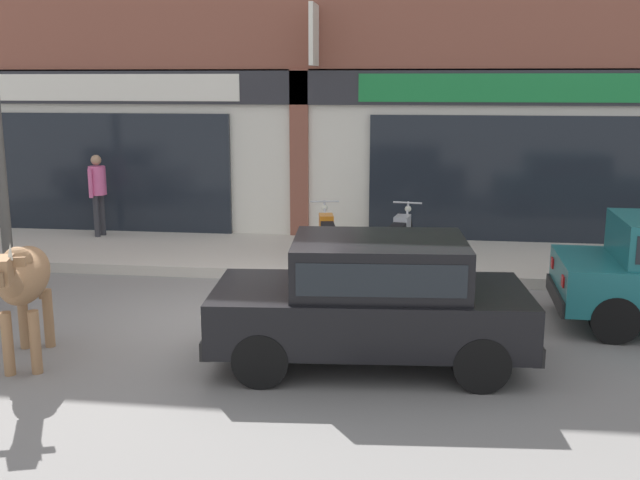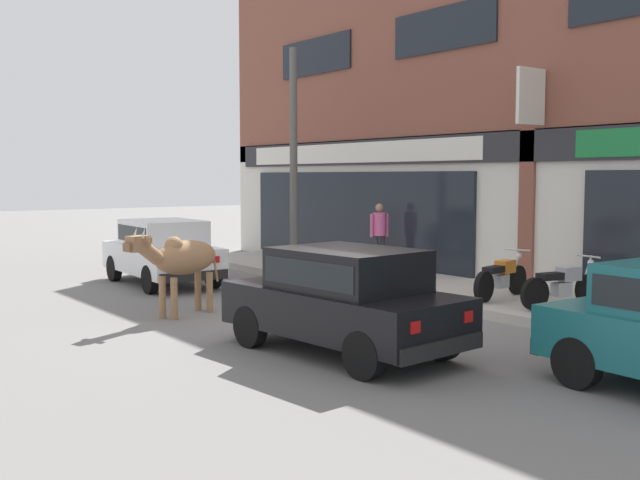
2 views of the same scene
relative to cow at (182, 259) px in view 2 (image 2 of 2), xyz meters
name	(u,v)px [view 2 (image 2 of 2)]	position (x,y,z in m)	size (l,w,h in m)	color
ground_plane	(333,322)	(2.04, 1.75, -1.01)	(90.00, 90.00, 0.00)	slate
sidewalk	(479,296)	(2.04, 5.39, -0.92)	(19.00, 2.89, 0.17)	#B7AFA3
shop_building	(539,70)	(2.04, 7.09, 3.60)	(23.00, 1.40, 9.63)	brown
cow	(182,259)	(0.00, 0.00, 0.00)	(1.00, 2.08, 1.61)	#936B47
car_0	(344,295)	(3.90, 0.50, -0.19)	(3.71, 1.88, 1.46)	black
car_1	(162,249)	(-3.70, 1.35, -0.19)	(3.68, 1.80, 1.46)	black
motorcycle_0	(501,278)	(2.79, 5.13, -0.45)	(0.59, 1.80, 0.88)	black
motorcycle_1	(563,285)	(4.08, 5.19, -0.45)	(0.60, 1.80, 0.88)	black
pedestrian	(379,229)	(-1.86, 6.21, 0.15)	(0.32, 0.49, 1.60)	#2D2D33
utility_pole	(294,161)	(-2.69, 4.25, 1.78)	(0.18, 0.18, 5.23)	#595651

